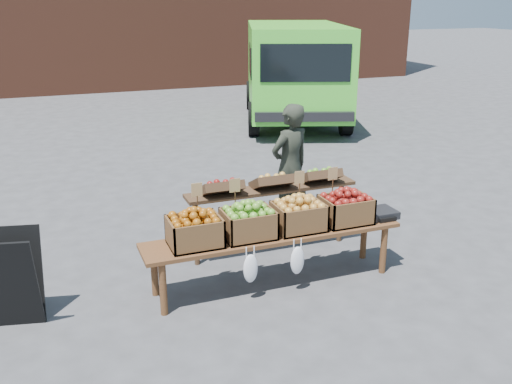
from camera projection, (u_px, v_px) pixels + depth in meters
name	position (u px, v px, depth m)	size (l,w,h in m)	color
ground	(178.00, 281.00, 6.02)	(80.00, 80.00, 0.00)	#464648
delivery_van	(294.00, 73.00, 13.48)	(2.30, 5.02, 2.25)	#51DF37
vendor	(290.00, 167.00, 7.22)	(0.59, 0.39, 1.61)	#252A20
chalkboard_sign	(5.00, 280.00, 5.08)	(0.60, 0.33, 0.91)	black
back_table	(272.00, 211.00, 6.54)	(2.10, 0.44, 1.04)	#402A1A
display_bench	(273.00, 258.00, 5.88)	(2.70, 0.56, 0.57)	#58341B
crate_golden_apples	(195.00, 232.00, 5.46)	(0.50, 0.40, 0.28)	#AD5411
crate_russet_pears	(248.00, 224.00, 5.65)	(0.50, 0.40, 0.28)	#427C24
crate_red_apples	(299.00, 217.00, 5.84)	(0.50, 0.40, 0.28)	gold
crate_green_apples	(346.00, 210.00, 6.03)	(0.50, 0.40, 0.28)	#64140A
weighing_scale	(379.00, 213.00, 6.20)	(0.34, 0.30, 0.08)	black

